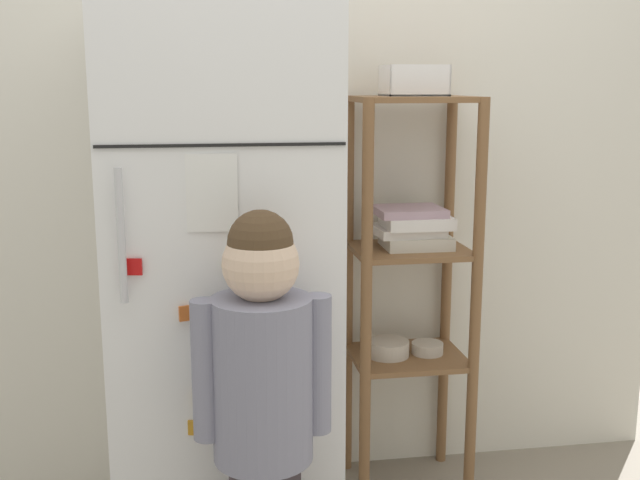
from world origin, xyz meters
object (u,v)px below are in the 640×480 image
object	(u,v)px
child_standing	(262,378)
fruit_bin	(415,84)
pantry_shelf_unit	(410,265)
refrigerator	(222,272)

from	to	relation	value
child_standing	fruit_bin	bearing A→B (deg)	47.51
fruit_bin	child_standing	bearing A→B (deg)	-132.49
pantry_shelf_unit	fruit_bin	xyz separation A→B (m)	(0.01, 0.01, 0.59)
child_standing	pantry_shelf_unit	xyz separation A→B (m)	(0.54, 0.58, 0.13)
refrigerator	fruit_bin	bearing A→B (deg)	13.72
refrigerator	pantry_shelf_unit	distance (m)	0.64
pantry_shelf_unit	refrigerator	bearing A→B (deg)	-167.35
child_standing	pantry_shelf_unit	world-z (taller)	pantry_shelf_unit
child_standing	pantry_shelf_unit	size ratio (longest dim) A/B	0.81
fruit_bin	refrigerator	bearing A→B (deg)	-166.28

